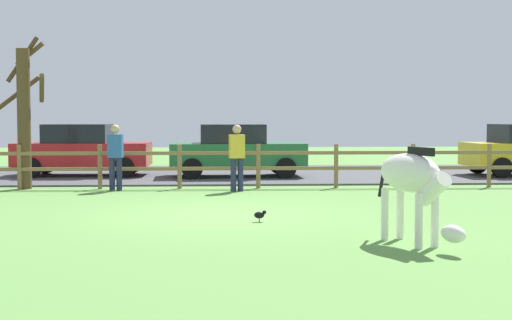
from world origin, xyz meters
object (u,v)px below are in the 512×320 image
Objects in this scene: crow_on_grass at (260,215)px; visitor_left_of_tree at (115,154)px; parked_car_green at (236,150)px; bare_tree at (24,113)px; parked_car_red at (82,149)px; visitor_right_of_tree at (237,155)px; zebra at (413,181)px.

crow_on_grass is 0.13× the size of visitor_left_of_tree.
parked_car_green is 4.68m from visitor_left_of_tree.
bare_tree reaches higher than parked_car_green.
bare_tree is 0.97× the size of parked_car_red.
visitor_right_of_tree is (-0.26, 5.23, 0.78)m from crow_on_grass.
bare_tree is at bearing 131.94° from zebra.
visitor_left_of_tree reaches higher than parked_car_green.
bare_tree is 3.75m from parked_car_red.
parked_car_red reaches higher than zebra.
bare_tree reaches higher than crow_on_grass.
zebra reaches higher than crow_on_grass.
visitor_right_of_tree is (4.58, -4.48, 0.06)m from parked_car_red.
parked_car_green reaches higher than zebra.
visitor_left_of_tree is at bearing 120.35° from crow_on_grass.
bare_tree is 8.58m from crow_on_grass.
zebra is at bearing -78.92° from parked_car_green.
crow_on_grass is 0.13× the size of visitor_right_of_tree.
crow_on_grass is at bearing -63.46° from parked_car_red.
visitor_left_of_tree is at bearing -69.06° from parked_car_red.
visitor_left_of_tree is (-3.09, -3.51, 0.06)m from parked_car_green.
zebra is 1.12× the size of visitor_left_of_tree.
visitor_right_of_tree is (-0.08, -3.87, 0.06)m from parked_car_green.
zebra is 11.68m from parked_car_green.
parked_car_red is 4.41m from visitor_left_of_tree.
parked_car_green is (-2.25, 11.46, -0.08)m from zebra.
parked_car_green is at bearing -7.41° from parked_car_red.
bare_tree is 11.57m from zebra.
bare_tree reaches higher than visitor_right_of_tree.
crow_on_grass is at bearing -87.14° from visitor_right_of_tree.
zebra is at bearing -48.06° from bare_tree.
parked_car_green is at bearing 88.82° from visitor_right_of_tree.
parked_car_green is (5.46, 2.89, -1.09)m from bare_tree.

